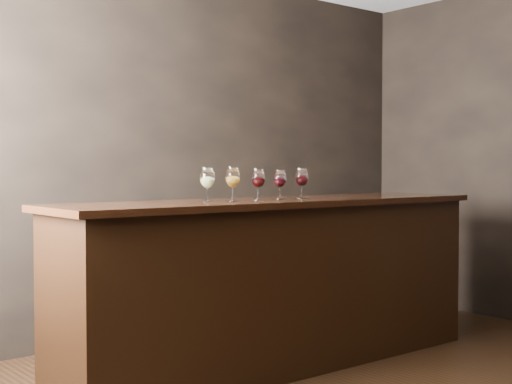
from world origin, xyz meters
TOP-DOWN VIEW (x-y plane):
  - room_shell at (-0.23, 0.11)m, footprint 5.02×4.52m
  - bar_counter at (0.07, 1.01)m, footprint 2.97×0.64m
  - bar_top at (0.07, 1.01)m, footprint 3.07×0.71m
  - back_bar_shelf at (0.69, 2.03)m, footprint 2.85×0.40m
  - glass_white at (-0.49, 0.99)m, footprint 0.09×0.09m
  - glass_amber at (-0.32, 0.97)m, footprint 0.09×0.09m
  - glass_red_a at (-0.11, 0.98)m, footprint 0.08×0.08m
  - glass_red_b at (0.08, 0.99)m, footprint 0.08×0.08m
  - glass_red_c at (0.28, 1.00)m, footprint 0.09×0.09m

SIDE VIEW (x-z plane):
  - back_bar_shelf at x=0.69m, z-range 0.00..1.02m
  - bar_counter at x=0.07m, z-range 0.00..1.04m
  - bar_top at x=0.07m, z-range 1.04..1.08m
  - glass_red_b at x=0.08m, z-range 1.11..1.30m
  - glass_red_a at x=-0.11m, z-range 1.11..1.31m
  - glass_red_c at x=0.28m, z-range 1.11..1.32m
  - glass_white at x=-0.49m, z-range 1.12..1.32m
  - glass_amber at x=-0.32m, z-range 1.12..1.32m
  - room_shell at x=-0.23m, z-range 0.40..3.21m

